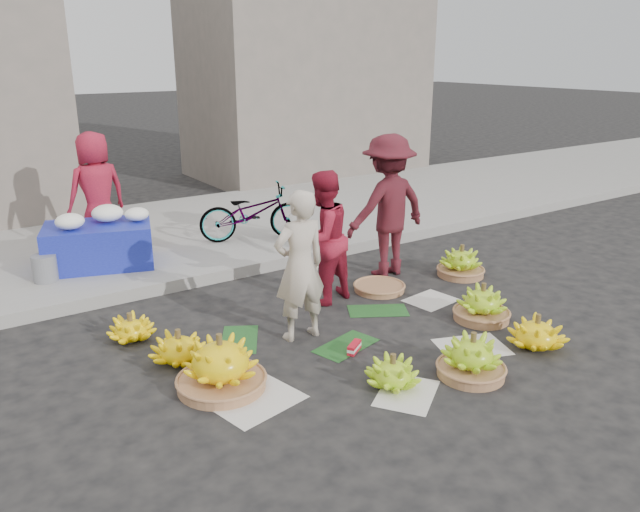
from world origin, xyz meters
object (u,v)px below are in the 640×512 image
vendor_cream (300,266)px  flower_table (99,242)px  bicycle (253,213)px  banana_bunch_4 (482,304)px  banana_bunch_0 (221,364)px

vendor_cream → flower_table: bearing=-67.2°
flower_table → bicycle: size_ratio=0.96×
flower_table → bicycle: (2.16, -0.06, 0.09)m
banana_bunch_4 → flower_table: (-2.96, 3.70, 0.26)m
flower_table → banana_bunch_4: bearing=-33.8°
flower_table → banana_bunch_0: bearing=-71.8°
banana_bunch_0 → vendor_cream: size_ratio=0.57×
banana_bunch_0 → bicycle: bicycle is taller
banana_bunch_4 → vendor_cream: vendor_cream is taller
bicycle → flower_table: bearing=106.6°
banana_bunch_4 → banana_bunch_0: bearing=175.3°
banana_bunch_0 → banana_bunch_4: bearing=-4.7°
flower_table → bicycle: 2.16m
banana_bunch_0 → flower_table: (-0.04, 3.46, 0.21)m
banana_bunch_4 → vendor_cream: size_ratio=0.39×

